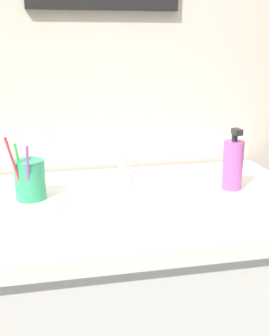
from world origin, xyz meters
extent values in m
cube|color=beige|center=(0.00, 0.33, 1.20)|extent=(2.24, 0.04, 2.40)
cube|color=white|center=(0.00, 0.00, 0.83)|extent=(1.04, 0.59, 0.04)
ellipsoid|color=white|center=(0.03, -0.03, 0.80)|extent=(0.38, 0.38, 0.11)
torus|color=white|center=(0.03, -0.03, 0.85)|extent=(0.43, 0.43, 0.02)
cylinder|color=#595B60|center=(0.03, -0.03, 0.75)|extent=(0.03, 0.03, 0.01)
cylinder|color=silver|center=(0.03, 0.19, 0.90)|extent=(0.02, 0.02, 0.08)
cylinder|color=silver|center=(0.03, 0.12, 0.88)|extent=(0.02, 0.14, 0.05)
cylinder|color=silver|center=(0.03, 0.21, 0.94)|extent=(0.01, 0.05, 0.01)
cylinder|color=#2D9966|center=(-0.24, 0.07, 0.91)|extent=(0.08, 0.08, 0.11)
cylinder|color=green|center=(-0.26, 0.06, 0.94)|extent=(0.03, 0.01, 0.16)
cube|color=white|center=(-0.27, 0.06, 1.02)|extent=(0.02, 0.01, 0.03)
cylinder|color=red|center=(-0.27, 0.03, 0.95)|extent=(0.05, 0.03, 0.19)
cube|color=white|center=(-0.29, 0.02, 1.05)|extent=(0.02, 0.01, 0.03)
cylinder|color=white|center=(-0.20, 0.08, 0.95)|extent=(0.05, 0.03, 0.19)
cube|color=white|center=(-0.18, 0.09, 1.05)|extent=(0.02, 0.02, 0.03)
cylinder|color=purple|center=(-0.24, 0.02, 0.94)|extent=(0.02, 0.04, 0.17)
cube|color=white|center=(-0.24, 0.01, 1.03)|extent=(0.01, 0.02, 0.03)
cylinder|color=#B24CA5|center=(0.33, 0.03, 0.92)|extent=(0.06, 0.06, 0.14)
cylinder|color=black|center=(0.33, 0.03, 1.01)|extent=(0.02, 0.02, 0.02)
cube|color=black|center=(0.33, 0.02, 1.03)|extent=(0.02, 0.04, 0.02)
camera|label=1|loc=(-0.17, -1.03, 1.26)|focal=44.60mm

